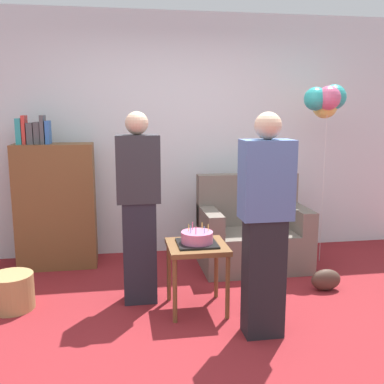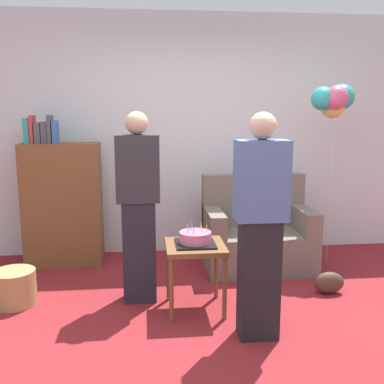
{
  "view_description": "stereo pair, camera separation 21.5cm",
  "coord_description": "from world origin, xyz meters",
  "px_view_note": "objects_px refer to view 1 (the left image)",
  "views": [
    {
      "loc": [
        -0.65,
        -3.06,
        1.65
      ],
      "look_at": [
        -0.04,
        0.65,
        0.95
      ],
      "focal_mm": 41.87,
      "sensor_mm": 36.0,
      "label": 1
    },
    {
      "loc": [
        -0.43,
        -3.09,
        1.65
      ],
      "look_at": [
        -0.04,
        0.65,
        0.95
      ],
      "focal_mm": 41.87,
      "sensor_mm": 36.0,
      "label": 2
    }
  ],
  "objects_px": {
    "side_table": "(197,254)",
    "handbag": "(326,280)",
    "birthday_cake": "(197,238)",
    "bookshelf": "(55,204)",
    "person_holding_cake": "(265,225)",
    "balloon_bunch": "(326,100)",
    "wicker_basket": "(12,292)",
    "person_blowing_candles": "(139,207)",
    "couch": "(252,234)"
  },
  "relations": [
    {
      "from": "side_table",
      "to": "handbag",
      "type": "relative_size",
      "value": 2.01
    },
    {
      "from": "birthday_cake",
      "to": "bookshelf",
      "type": "bearing_deg",
      "value": 134.9
    },
    {
      "from": "person_holding_cake",
      "to": "balloon_bunch",
      "type": "distance_m",
      "value": 2.09
    },
    {
      "from": "birthday_cake",
      "to": "wicker_basket",
      "type": "bearing_deg",
      "value": 170.57
    },
    {
      "from": "handbag",
      "to": "wicker_basket",
      "type": "bearing_deg",
      "value": 178.79
    },
    {
      "from": "bookshelf",
      "to": "side_table",
      "type": "height_order",
      "value": "bookshelf"
    },
    {
      "from": "person_holding_cake",
      "to": "bookshelf",
      "type": "bearing_deg",
      "value": -35.18
    },
    {
      "from": "balloon_bunch",
      "to": "handbag",
      "type": "bearing_deg",
      "value": -110.3
    },
    {
      "from": "balloon_bunch",
      "to": "person_blowing_candles",
      "type": "bearing_deg",
      "value": -159.01
    },
    {
      "from": "person_blowing_candles",
      "to": "handbag",
      "type": "bearing_deg",
      "value": 18.02
    },
    {
      "from": "birthday_cake",
      "to": "person_holding_cake",
      "type": "bearing_deg",
      "value": -50.43
    },
    {
      "from": "bookshelf",
      "to": "person_blowing_candles",
      "type": "bearing_deg",
      "value": -51.67
    },
    {
      "from": "person_blowing_candles",
      "to": "bookshelf",
      "type": "bearing_deg",
      "value": 148.04
    },
    {
      "from": "handbag",
      "to": "balloon_bunch",
      "type": "xyz_separation_m",
      "value": [
        0.3,
        0.82,
        1.64
      ]
    },
    {
      "from": "person_holding_cake",
      "to": "handbag",
      "type": "height_order",
      "value": "person_holding_cake"
    },
    {
      "from": "side_table",
      "to": "balloon_bunch",
      "type": "relative_size",
      "value": 0.3
    },
    {
      "from": "person_blowing_candles",
      "to": "balloon_bunch",
      "type": "bearing_deg",
      "value": 40.69
    },
    {
      "from": "side_table",
      "to": "birthday_cake",
      "type": "relative_size",
      "value": 1.75
    },
    {
      "from": "wicker_basket",
      "to": "side_table",
      "type": "bearing_deg",
      "value": -9.43
    },
    {
      "from": "bookshelf",
      "to": "birthday_cake",
      "type": "bearing_deg",
      "value": -45.1
    },
    {
      "from": "person_holding_cake",
      "to": "side_table",
      "type": "bearing_deg",
      "value": -39.12
    },
    {
      "from": "birthday_cake",
      "to": "handbag",
      "type": "relative_size",
      "value": 1.14
    },
    {
      "from": "person_blowing_candles",
      "to": "person_holding_cake",
      "type": "bearing_deg",
      "value": -20.75
    },
    {
      "from": "person_holding_cake",
      "to": "wicker_basket",
      "type": "bearing_deg",
      "value": -9.79
    },
    {
      "from": "side_table",
      "to": "handbag",
      "type": "xyz_separation_m",
      "value": [
        1.24,
        0.19,
        -0.38
      ]
    },
    {
      "from": "handbag",
      "to": "balloon_bunch",
      "type": "height_order",
      "value": "balloon_bunch"
    },
    {
      "from": "side_table",
      "to": "person_holding_cake",
      "type": "distance_m",
      "value": 0.73
    },
    {
      "from": "bookshelf",
      "to": "handbag",
      "type": "distance_m",
      "value": 2.8
    },
    {
      "from": "bookshelf",
      "to": "balloon_bunch",
      "type": "height_order",
      "value": "balloon_bunch"
    },
    {
      "from": "couch",
      "to": "person_holding_cake",
      "type": "relative_size",
      "value": 0.67
    },
    {
      "from": "side_table",
      "to": "balloon_bunch",
      "type": "xyz_separation_m",
      "value": [
        1.54,
        1.01,
        1.26
      ]
    },
    {
      "from": "person_blowing_candles",
      "to": "person_holding_cake",
      "type": "xyz_separation_m",
      "value": [
        0.86,
        -0.74,
        0.0
      ]
    },
    {
      "from": "birthday_cake",
      "to": "person_holding_cake",
      "type": "xyz_separation_m",
      "value": [
        0.41,
        -0.49,
        0.22
      ]
    },
    {
      "from": "birthday_cake",
      "to": "person_blowing_candles",
      "type": "height_order",
      "value": "person_blowing_candles"
    },
    {
      "from": "couch",
      "to": "bookshelf",
      "type": "distance_m",
      "value": 2.09
    },
    {
      "from": "birthday_cake",
      "to": "wicker_basket",
      "type": "relative_size",
      "value": 0.89
    },
    {
      "from": "couch",
      "to": "person_holding_cake",
      "type": "xyz_separation_m",
      "value": [
        -0.36,
        -1.45,
        0.49
      ]
    },
    {
      "from": "side_table",
      "to": "birthday_cake",
      "type": "bearing_deg",
      "value": 38.53
    },
    {
      "from": "side_table",
      "to": "balloon_bunch",
      "type": "distance_m",
      "value": 2.24
    },
    {
      "from": "handbag",
      "to": "bookshelf",
      "type": "bearing_deg",
      "value": 156.67
    },
    {
      "from": "person_holding_cake",
      "to": "handbag",
      "type": "relative_size",
      "value": 5.82
    },
    {
      "from": "person_holding_cake",
      "to": "handbag",
      "type": "distance_m",
      "value": 1.31
    },
    {
      "from": "couch",
      "to": "side_table",
      "type": "relative_size",
      "value": 1.96
    },
    {
      "from": "couch",
      "to": "bookshelf",
      "type": "height_order",
      "value": "bookshelf"
    },
    {
      "from": "couch",
      "to": "wicker_basket",
      "type": "height_order",
      "value": "couch"
    },
    {
      "from": "balloon_bunch",
      "to": "bookshelf",
      "type": "bearing_deg",
      "value": 174.57
    },
    {
      "from": "person_blowing_candles",
      "to": "wicker_basket",
      "type": "bearing_deg",
      "value": -160.75
    },
    {
      "from": "couch",
      "to": "side_table",
      "type": "xyz_separation_m",
      "value": [
        -0.76,
        -0.95,
        0.14
      ]
    },
    {
      "from": "person_blowing_candles",
      "to": "handbag",
      "type": "height_order",
      "value": "person_blowing_candles"
    },
    {
      "from": "side_table",
      "to": "person_blowing_candles",
      "type": "bearing_deg",
      "value": 151.86
    }
  ]
}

